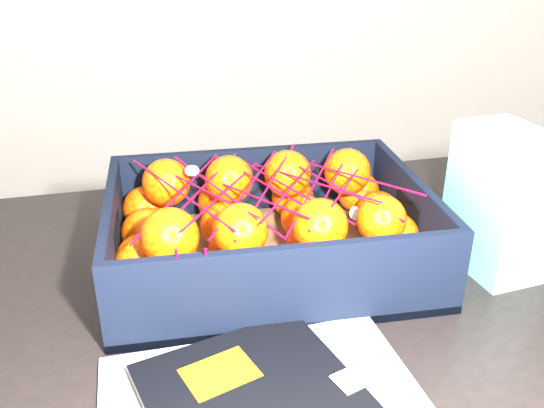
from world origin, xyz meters
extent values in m
cube|color=black|center=(-0.27, 0.11, 0.73)|extent=(1.24, 0.86, 0.04)
cylinder|color=black|center=(0.28, 0.46, 0.35)|extent=(0.06, 0.06, 0.71)
cube|color=orange|center=(-0.30, -0.05, 0.77)|extent=(0.09, 0.08, 0.00)
cube|color=white|center=(-0.15, -0.08, 0.77)|extent=(0.06, 0.05, 0.00)
cube|color=olive|center=(-0.20, 0.19, 0.76)|extent=(0.44, 0.33, 0.01)
cube|color=black|center=(-0.20, 0.35, 0.81)|extent=(0.44, 0.01, 0.12)
cube|color=black|center=(-0.20, 0.03, 0.81)|extent=(0.44, 0.01, 0.12)
cube|color=black|center=(-0.42, 0.19, 0.81)|extent=(0.01, 0.31, 0.12)
cube|color=black|center=(0.01, 0.19, 0.81)|extent=(0.01, 0.31, 0.12)
sphere|color=#FF4805|center=(-0.38, 0.07, 0.80)|extent=(0.07, 0.07, 0.07)
sphere|color=#FF4805|center=(-0.38, 0.15, 0.80)|extent=(0.07, 0.07, 0.07)
sphere|color=#FF4805|center=(-0.37, 0.22, 0.80)|extent=(0.07, 0.07, 0.07)
sphere|color=#FF4805|center=(-0.38, 0.31, 0.80)|extent=(0.07, 0.07, 0.07)
sphere|color=#FF4805|center=(-0.26, 0.07, 0.80)|extent=(0.07, 0.07, 0.07)
sphere|color=#FF4805|center=(-0.26, 0.15, 0.80)|extent=(0.07, 0.07, 0.07)
sphere|color=#FF4805|center=(-0.26, 0.23, 0.80)|extent=(0.07, 0.07, 0.07)
sphere|color=#FF4805|center=(-0.26, 0.31, 0.80)|extent=(0.06, 0.06, 0.06)
sphere|color=#FF4805|center=(-0.14, 0.07, 0.80)|extent=(0.07, 0.07, 0.07)
sphere|color=#FF4805|center=(-0.15, 0.15, 0.80)|extent=(0.07, 0.07, 0.07)
sphere|color=#FF4805|center=(-0.14, 0.23, 0.80)|extent=(0.07, 0.07, 0.07)
sphere|color=#FF4805|center=(-0.14, 0.30, 0.80)|extent=(0.07, 0.07, 0.07)
sphere|color=#FF4805|center=(-0.03, 0.07, 0.80)|extent=(0.07, 0.07, 0.07)
sphere|color=#FF4805|center=(-0.03, 0.15, 0.80)|extent=(0.07, 0.07, 0.07)
sphere|color=#FF4805|center=(-0.03, 0.22, 0.80)|extent=(0.07, 0.07, 0.07)
sphere|color=#FF4805|center=(-0.03, 0.30, 0.80)|extent=(0.07, 0.07, 0.07)
sphere|color=#FF4805|center=(-0.34, 0.11, 0.85)|extent=(0.07, 0.07, 0.07)
sphere|color=#FF4805|center=(-0.34, 0.27, 0.85)|extent=(0.07, 0.07, 0.07)
sphere|color=#FF4805|center=(-0.25, 0.11, 0.85)|extent=(0.07, 0.07, 0.07)
sphere|color=#FF4805|center=(-0.25, 0.27, 0.85)|extent=(0.07, 0.07, 0.07)
sphere|color=#FF4805|center=(-0.15, 0.10, 0.85)|extent=(0.07, 0.07, 0.07)
sphere|color=#FF4805|center=(-0.16, 0.27, 0.85)|extent=(0.07, 0.07, 0.07)
sphere|color=#FF4805|center=(-0.07, 0.11, 0.85)|extent=(0.07, 0.07, 0.07)
sphere|color=#FF4805|center=(-0.07, 0.27, 0.85)|extent=(0.07, 0.07, 0.07)
cylinder|color=red|center=(-0.32, 0.18, 0.88)|extent=(0.12, 0.23, 0.01)
cylinder|color=red|center=(-0.29, 0.19, 0.88)|extent=(0.12, 0.23, 0.02)
cylinder|color=red|center=(-0.26, 0.18, 0.87)|extent=(0.12, 0.23, 0.03)
cylinder|color=red|center=(-0.23, 0.19, 0.87)|extent=(0.12, 0.23, 0.03)
cylinder|color=red|center=(-0.20, 0.20, 0.87)|extent=(0.12, 0.23, 0.01)
cylinder|color=red|center=(-0.17, 0.20, 0.86)|extent=(0.12, 0.23, 0.01)
cylinder|color=red|center=(-0.14, 0.19, 0.88)|extent=(0.12, 0.23, 0.04)
cylinder|color=red|center=(-0.11, 0.19, 0.87)|extent=(0.12, 0.23, 0.01)
cylinder|color=red|center=(-0.08, 0.20, 0.88)|extent=(0.12, 0.23, 0.03)
cylinder|color=red|center=(-0.32, 0.19, 0.87)|extent=(0.12, 0.23, 0.02)
cylinder|color=red|center=(-0.29, 0.20, 0.87)|extent=(0.12, 0.23, 0.01)
cylinder|color=red|center=(-0.26, 0.18, 0.87)|extent=(0.12, 0.23, 0.02)
cylinder|color=red|center=(-0.23, 0.19, 0.87)|extent=(0.12, 0.23, 0.02)
cylinder|color=red|center=(-0.20, 0.19, 0.87)|extent=(0.12, 0.23, 0.03)
cylinder|color=red|center=(-0.17, 0.18, 0.87)|extent=(0.12, 0.23, 0.02)
cylinder|color=red|center=(-0.14, 0.18, 0.87)|extent=(0.12, 0.23, 0.02)
cylinder|color=red|center=(-0.11, 0.19, 0.87)|extent=(0.12, 0.23, 0.02)
cylinder|color=red|center=(-0.08, 0.19, 0.87)|extent=(0.12, 0.23, 0.04)
cylinder|color=red|center=(-0.33, 0.04, 0.84)|extent=(0.00, 0.03, 0.09)
cylinder|color=red|center=(-0.30, 0.04, 0.84)|extent=(0.01, 0.04, 0.08)
cube|color=silver|center=(0.11, 0.13, 0.85)|extent=(0.11, 0.15, 0.20)
camera|label=1|loc=(-0.33, -0.54, 1.21)|focal=39.03mm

